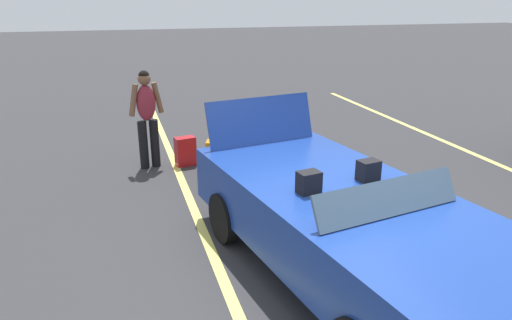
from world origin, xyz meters
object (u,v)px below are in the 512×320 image
object	(u,v)px
suitcase_large_black	(239,141)
traveler_person	(147,114)
suitcase_medium_bright	(220,160)
suitcase_small_carryon	(185,151)
convertible_car	(361,233)

from	to	relation	value
suitcase_large_black	traveler_person	world-z (taller)	traveler_person
suitcase_medium_bright	suitcase_small_carryon	xyz separation A→B (m)	(-0.77, -0.43, -0.06)
suitcase_medium_bright	traveler_person	bearing A→B (deg)	70.23
suitcase_medium_bright	traveler_person	distance (m)	1.47
suitcase_small_carryon	traveler_person	bearing A→B (deg)	-108.92
traveler_person	convertible_car	bearing A→B (deg)	6.91
suitcase_small_carryon	traveler_person	distance (m)	0.91
convertible_car	suitcase_large_black	xyz separation A→B (m)	(-4.02, -0.16, -0.22)
suitcase_large_black	suitcase_medium_bright	xyz separation A→B (m)	(0.68, -0.51, -0.06)
convertible_car	suitcase_large_black	world-z (taller)	convertible_car
convertible_car	traveler_person	size ratio (longest dim) A/B	2.65
suitcase_large_black	suitcase_small_carryon	size ratio (longest dim) A/B	1.93
suitcase_small_carryon	traveler_person	world-z (taller)	traveler_person
suitcase_large_black	suitcase_small_carryon	bearing A→B (deg)	0.91
convertible_car	suitcase_large_black	distance (m)	4.03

